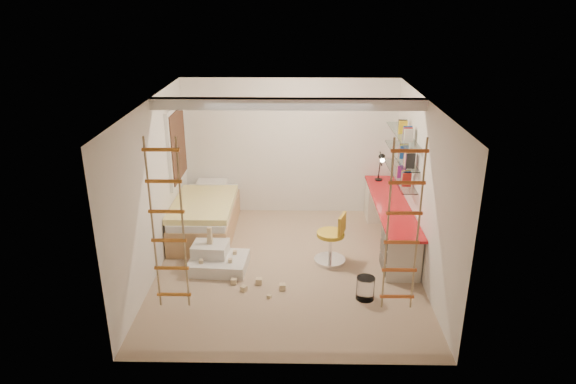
{
  "coord_description": "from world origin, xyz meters",
  "views": [
    {
      "loc": [
        0.13,
        -7.08,
        4.01
      ],
      "look_at": [
        0.0,
        0.3,
        1.15
      ],
      "focal_mm": 32.0,
      "sensor_mm": 36.0,
      "label": 1
    }
  ],
  "objects_px": {
    "desk": "(390,222)",
    "bed": "(206,216)",
    "play_platform": "(217,259)",
    "swivel_chair": "(332,244)"
  },
  "relations": [
    {
      "from": "swivel_chair",
      "to": "play_platform",
      "type": "distance_m",
      "value": 1.82
    },
    {
      "from": "desk",
      "to": "bed",
      "type": "bearing_deg",
      "value": 173.51
    },
    {
      "from": "bed",
      "to": "swivel_chair",
      "type": "relative_size",
      "value": 2.37
    },
    {
      "from": "swivel_chair",
      "to": "bed",
      "type": "bearing_deg",
      "value": 154.32
    },
    {
      "from": "bed",
      "to": "play_platform",
      "type": "distance_m",
      "value": 1.33
    },
    {
      "from": "desk",
      "to": "bed",
      "type": "distance_m",
      "value": 3.22
    },
    {
      "from": "bed",
      "to": "play_platform",
      "type": "xyz_separation_m",
      "value": [
        0.37,
        -1.27,
        -0.18
      ]
    },
    {
      "from": "desk",
      "to": "play_platform",
      "type": "distance_m",
      "value": 2.98
    },
    {
      "from": "bed",
      "to": "play_platform",
      "type": "relative_size",
      "value": 2.17
    },
    {
      "from": "desk",
      "to": "bed",
      "type": "height_order",
      "value": "desk"
    }
  ]
}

